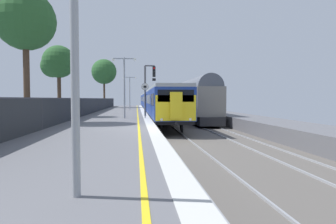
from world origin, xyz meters
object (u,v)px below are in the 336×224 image
(platform_lamp_far, at_px, (130,90))
(background_tree_centre, at_px, (27,22))
(speed_limit_sign, at_px, (145,96))
(background_tree_left, at_px, (57,63))
(signal_gantry, at_px, (148,84))
(platform_lamp_mid, at_px, (124,82))
(freight_train_adjacent_track, at_px, (185,99))
(commuter_train_at_platform, at_px, (152,101))
(background_tree_right, at_px, (104,72))

(platform_lamp_far, relative_size, background_tree_centre, 0.57)
(speed_limit_sign, relative_size, background_tree_left, 0.46)
(signal_gantry, distance_m, background_tree_centre, 11.91)
(speed_limit_sign, distance_m, platform_lamp_mid, 2.09)
(freight_train_adjacent_track, bearing_deg, speed_limit_sign, -111.80)
(platform_lamp_far, height_order, background_tree_left, background_tree_left)
(commuter_train_at_platform, relative_size, platform_lamp_mid, 12.40)
(speed_limit_sign, bearing_deg, freight_train_adjacent_track, 68.20)
(speed_limit_sign, bearing_deg, background_tree_left, 162.22)
(freight_train_adjacent_track, distance_m, platform_lamp_mid, 16.49)
(signal_gantry, height_order, background_tree_centre, background_tree_centre)
(background_tree_centre, bearing_deg, signal_gantry, 43.38)
(commuter_train_at_platform, xyz_separation_m, platform_lamp_far, (-3.57, -5.14, 1.70))
(freight_train_adjacent_track, height_order, background_tree_centre, background_tree_centre)
(commuter_train_at_platform, relative_size, signal_gantry, 13.09)
(speed_limit_sign, relative_size, background_tree_centre, 0.34)
(commuter_train_at_platform, distance_m, background_tree_right, 11.21)
(background_tree_left, xyz_separation_m, background_tree_right, (1.13, 28.03, 1.66))
(signal_gantry, xyz_separation_m, platform_lamp_mid, (-2.11, -3.17, 0.02))
(freight_train_adjacent_track, distance_m, background_tree_centre, 24.11)
(speed_limit_sign, bearing_deg, platform_lamp_mid, 178.48)
(platform_lamp_mid, distance_m, background_tree_left, 6.76)
(signal_gantry, xyz_separation_m, background_tree_left, (-8.15, -0.73, 1.79))
(platform_lamp_mid, xyz_separation_m, background_tree_right, (-4.91, 30.47, 3.44))
(speed_limit_sign, distance_m, background_tree_right, 31.57)
(signal_gantry, xyz_separation_m, background_tree_right, (-7.02, 27.30, 3.46))
(freight_train_adjacent_track, xyz_separation_m, background_tree_centre, (-13.71, -19.20, 4.98))
(commuter_train_at_platform, bearing_deg, signal_gantry, -93.79)
(commuter_train_at_platform, relative_size, background_tree_right, 7.09)
(background_tree_left, height_order, background_tree_right, background_tree_right)
(freight_train_adjacent_track, relative_size, signal_gantry, 6.12)
(signal_gantry, bearing_deg, background_tree_left, -174.91)
(freight_train_adjacent_track, bearing_deg, platform_lamp_far, 143.60)
(signal_gantry, distance_m, background_tree_left, 8.38)
(platform_lamp_mid, relative_size, background_tree_left, 0.80)
(signal_gantry, distance_m, platform_lamp_far, 17.12)
(background_tree_left, distance_m, background_tree_right, 28.10)
(background_tree_left, bearing_deg, background_tree_right, 87.68)
(commuter_train_at_platform, xyz_separation_m, freight_train_adjacent_track, (4.00, -10.73, 0.39))
(platform_lamp_far, bearing_deg, background_tree_right, 115.49)
(signal_gantry, height_order, speed_limit_sign, signal_gantry)
(freight_train_adjacent_track, bearing_deg, background_tree_left, -138.31)
(background_tree_right, bearing_deg, speed_limit_sign, -77.73)
(signal_gantry, bearing_deg, freight_train_adjacent_track, 64.38)
(signal_gantry, xyz_separation_m, speed_limit_sign, (-0.38, -3.22, -1.15))
(commuter_train_at_platform, height_order, freight_train_adjacent_track, freight_train_adjacent_track)
(freight_train_adjacent_track, relative_size, background_tree_right, 3.31)
(platform_lamp_mid, bearing_deg, signal_gantry, 56.44)
(speed_limit_sign, bearing_deg, background_tree_centre, -149.83)
(platform_lamp_far, relative_size, background_tree_right, 0.56)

